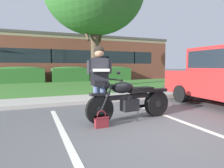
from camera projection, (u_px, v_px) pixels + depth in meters
name	position (u px, v px, depth m)	size (l,w,h in m)	color
ground_plane	(148.00, 128.00, 4.05)	(140.00, 140.00, 0.00)	#565659
curb_strip	(99.00, 101.00, 6.87)	(60.00, 0.20, 0.12)	#ADA89E
concrete_walk	(92.00, 98.00, 7.65)	(60.00, 1.50, 0.08)	#ADA89E
grass_lawn	(69.00, 87.00, 11.92)	(60.00, 7.81, 0.06)	#3D752D
stall_stripe_0	(65.00, 136.00, 3.58)	(0.12, 4.40, 0.01)	silver
stall_stripe_1	(179.00, 121.00, 4.61)	(0.12, 4.40, 0.01)	silver
motorcycle	(133.00, 99.00, 4.71)	(2.24, 0.82, 1.18)	black
rider_person	(99.00, 78.00, 4.29)	(0.54, 0.64, 1.70)	black
handbag	(101.00, 121.00, 4.10)	(0.28, 0.13, 0.36)	maroon
hedge_left	(21.00, 75.00, 14.32)	(3.18, 0.90, 1.24)	#336B2D
hedge_center_left	(70.00, 74.00, 15.71)	(2.86, 0.90, 1.24)	#336B2D
hedge_center_right	(112.00, 73.00, 17.09)	(3.33, 0.90, 1.24)	#336B2D
brick_building	(46.00, 59.00, 20.11)	(22.39, 9.80, 3.95)	brown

